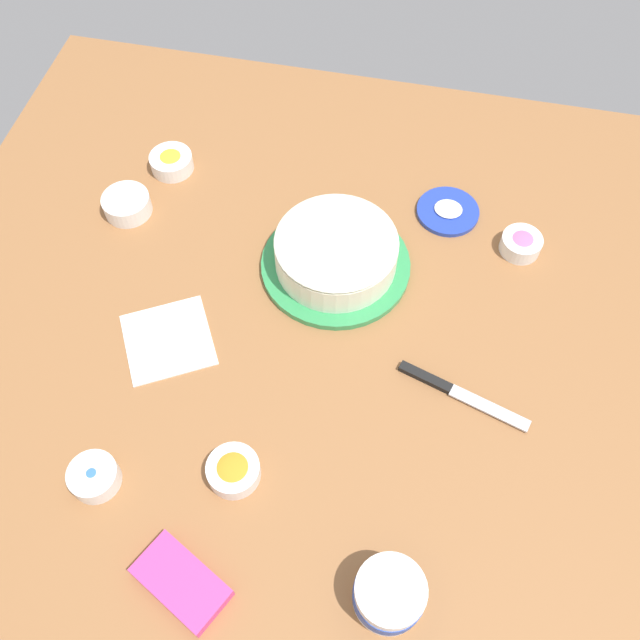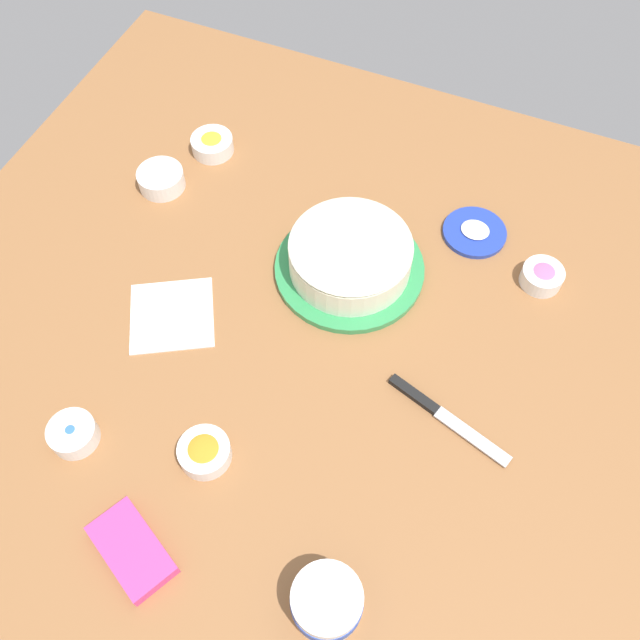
% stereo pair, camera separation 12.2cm
% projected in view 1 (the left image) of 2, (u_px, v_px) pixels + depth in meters
% --- Properties ---
extents(ground_plane, '(1.54, 1.54, 0.00)m').
position_uv_depth(ground_plane, '(311.00, 367.00, 1.21)').
color(ground_plane, '#936038').
extents(frosted_cake, '(0.28, 0.28, 0.09)m').
position_uv_depth(frosted_cake, '(336.00, 254.00, 1.29)').
color(frosted_cake, '#339351').
rests_on(frosted_cake, ground_plane).
extents(frosting_tub, '(0.10, 0.10, 0.07)m').
position_uv_depth(frosting_tub, '(389.00, 594.00, 0.98)').
color(frosting_tub, white).
rests_on(frosting_tub, ground_plane).
extents(frosting_tub_lid, '(0.12, 0.12, 0.02)m').
position_uv_depth(frosting_tub_lid, '(448.00, 211.00, 1.39)').
color(frosting_tub_lid, '#233DAD').
rests_on(frosting_tub_lid, ground_plane).
extents(spreading_knife, '(0.23, 0.09, 0.01)m').
position_uv_depth(spreading_knife, '(451.00, 390.00, 1.19)').
color(spreading_knife, silver).
rests_on(spreading_knife, ground_plane).
extents(sprinkle_bowl_pink, '(0.08, 0.08, 0.04)m').
position_uv_depth(sprinkle_bowl_pink, '(521.00, 243.00, 1.33)').
color(sprinkle_bowl_pink, white).
rests_on(sprinkle_bowl_pink, ground_plane).
extents(sprinkle_bowl_orange, '(0.08, 0.08, 0.04)m').
position_uv_depth(sprinkle_bowl_orange, '(233.00, 470.00, 1.10)').
color(sprinkle_bowl_orange, white).
rests_on(sprinkle_bowl_orange, ground_plane).
extents(sprinkle_bowl_blue, '(0.08, 0.08, 0.04)m').
position_uv_depth(sprinkle_bowl_blue, '(94.00, 476.00, 1.09)').
color(sprinkle_bowl_blue, white).
rests_on(sprinkle_bowl_blue, ground_plane).
extents(sprinkle_bowl_yellow, '(0.09, 0.09, 0.04)m').
position_uv_depth(sprinkle_bowl_yellow, '(171.00, 161.00, 1.45)').
color(sprinkle_bowl_yellow, white).
rests_on(sprinkle_bowl_yellow, ground_plane).
extents(sprinkle_bowl_rainbow, '(0.09, 0.09, 0.04)m').
position_uv_depth(sprinkle_bowl_rainbow, '(127.00, 204.00, 1.38)').
color(sprinkle_bowl_rainbow, white).
rests_on(sprinkle_bowl_rainbow, ground_plane).
extents(candy_box_lower, '(0.16, 0.13, 0.02)m').
position_uv_depth(candy_box_lower, '(181.00, 582.00, 1.01)').
color(candy_box_lower, '#E53D8E').
rests_on(candy_box_lower, ground_plane).
extents(paper_napkin, '(0.20, 0.20, 0.01)m').
position_uv_depth(paper_napkin, '(168.00, 338.00, 1.24)').
color(paper_napkin, white).
rests_on(paper_napkin, ground_plane).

